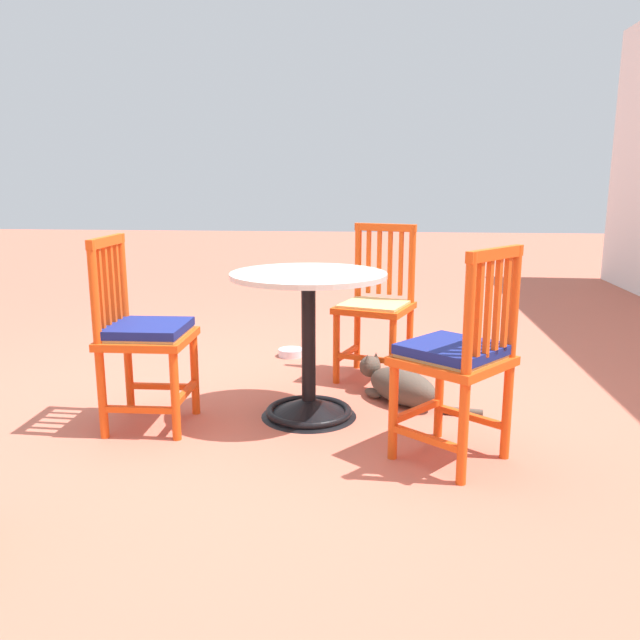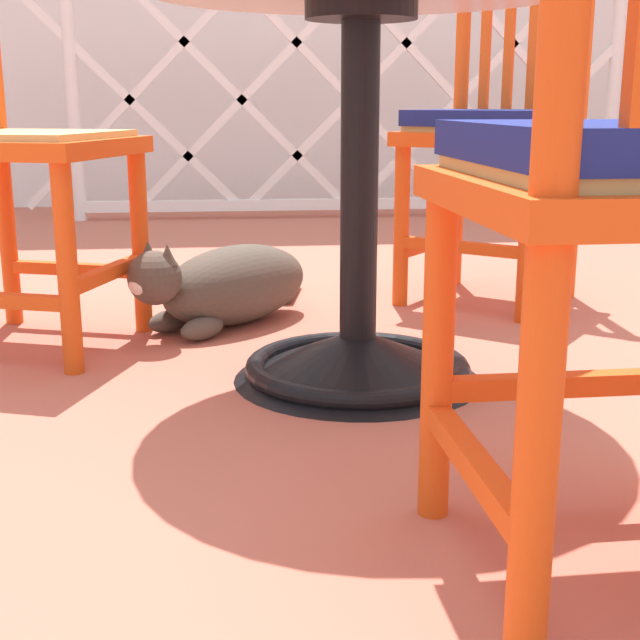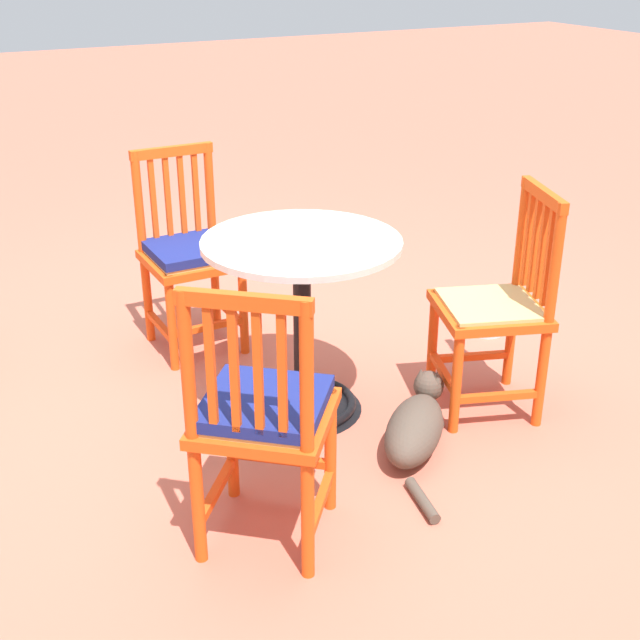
{
  "view_description": "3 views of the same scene",
  "coord_description": "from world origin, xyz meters",
  "views": [
    {
      "loc": [
        3.0,
        0.58,
        1.16
      ],
      "look_at": [
        -0.22,
        0.28,
        0.46
      ],
      "focal_mm": 36.12,
      "sensor_mm": 36.0,
      "label": 1
    },
    {
      "loc": [
        -0.29,
        -1.38,
        0.52
      ],
      "look_at": [
        -0.13,
        0.15,
        0.14
      ],
      "focal_mm": 49.33,
      "sensor_mm": 36.0,
      "label": 2
    },
    {
      "loc": [
        1.25,
        2.92,
        1.78
      ],
      "look_at": [
        -0.07,
        0.36,
        0.45
      ],
      "focal_mm": 47.29,
      "sensor_mm": 36.0,
      "label": 3
    }
  ],
  "objects": [
    {
      "name": "orange_chair_at_corner",
      "position": [
        0.14,
        -0.53,
        0.45
      ],
      "size": [
        0.41,
        0.41,
        0.91
      ],
      "color": "#E04C14",
      "rests_on": "ground_plane"
    },
    {
      "name": "orange_chair_by_planter",
      "position": [
        0.41,
        0.9,
        0.45
      ],
      "size": [
        0.56,
        0.56,
        0.91
      ],
      "color": "#E04C14",
      "rests_on": "ground_plane"
    },
    {
      "name": "tabby_cat",
      "position": [
        -0.31,
        0.69,
        0.1
      ],
      "size": [
        0.47,
        0.64,
        0.23
      ],
      "color": "#4C4238",
      "rests_on": "ground_plane"
    },
    {
      "name": "pet_water_bowl",
      "position": [
        -1.16,
        -0.01,
        0.03
      ],
      "size": [
        0.17,
        0.17,
        0.05
      ],
      "primitive_type": "cylinder",
      "color": "silver",
      "rests_on": "ground_plane"
    },
    {
      "name": "ground_plane",
      "position": [
        0.0,
        0.0,
        0.0
      ],
      "size": [
        24.0,
        24.0,
        0.0
      ],
      "primitive_type": "plane",
      "color": "#BC604C"
    },
    {
      "name": "cafe_table",
      "position": [
        -0.05,
        0.24,
        0.28
      ],
      "size": [
        0.76,
        0.76,
        0.73
      ],
      "color": "black",
      "rests_on": "ground_plane"
    },
    {
      "name": "orange_chair_near_fence",
      "position": [
        -0.74,
        0.56,
        0.43
      ],
      "size": [
        0.51,
        0.51,
        0.91
      ],
      "color": "#E04C14",
      "rests_on": "ground_plane"
    }
  ]
}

